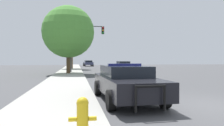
# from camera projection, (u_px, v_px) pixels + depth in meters

# --- Properties ---
(ground_plane) EXTENTS (110.00, 110.00, 0.00)m
(ground_plane) POSITION_uv_depth(u_px,v_px,m) (201.00, 105.00, 7.73)
(ground_plane) COLOR #474749
(sidewalk_left) EXTENTS (3.00, 110.00, 0.13)m
(sidewalk_left) POSITION_uv_depth(u_px,v_px,m) (53.00, 109.00, 6.90)
(sidewalk_left) COLOR #A3A099
(sidewalk_left) RESTS_ON ground_plane
(police_car) EXTENTS (2.21, 5.09, 1.46)m
(police_car) POSITION_uv_depth(u_px,v_px,m) (126.00, 82.00, 8.60)
(police_car) COLOR black
(police_car) RESTS_ON ground_plane
(fire_hydrant) EXTENTS (0.52, 0.23, 0.81)m
(fire_hydrant) POSITION_uv_depth(u_px,v_px,m) (83.00, 117.00, 4.04)
(fire_hydrant) COLOR gold
(fire_hydrant) RESTS_ON sidewalk_left
(traffic_light) EXTENTS (4.00, 0.35, 5.54)m
(traffic_light) POSITION_uv_depth(u_px,v_px,m) (84.00, 39.00, 25.65)
(traffic_light) COLOR #424247
(traffic_light) RESTS_ON sidewalk_left
(car_background_oncoming) EXTENTS (1.91, 4.68, 1.33)m
(car_background_oncoming) POSITION_uv_depth(u_px,v_px,m) (123.00, 66.00, 30.46)
(car_background_oncoming) COLOR #474C51
(car_background_oncoming) RESTS_ON ground_plane
(car_background_distant) EXTENTS (2.27, 4.37, 1.33)m
(car_background_distant) POSITION_uv_depth(u_px,v_px,m) (88.00, 63.00, 50.01)
(car_background_distant) COLOR #333856
(car_background_distant) RESTS_ON ground_plane
(tree_sidewalk_far) EXTENTS (4.44, 4.44, 6.68)m
(tree_sidewalk_far) POSITION_uv_depth(u_px,v_px,m) (72.00, 41.00, 34.53)
(tree_sidewalk_far) COLOR brown
(tree_sidewalk_far) RESTS_ON sidewalk_left
(tree_sidewalk_mid) EXTENTS (5.57, 5.57, 7.22)m
(tree_sidewalk_mid) POSITION_uv_depth(u_px,v_px,m) (68.00, 32.00, 23.34)
(tree_sidewalk_mid) COLOR #4C3823
(tree_sidewalk_mid) RESTS_ON sidewalk_left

